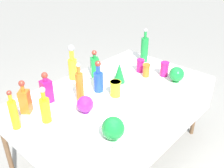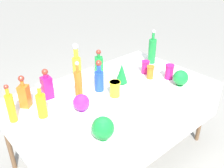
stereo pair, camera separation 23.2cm
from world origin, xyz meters
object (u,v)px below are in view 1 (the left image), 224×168
(tall_bottle_0, at_px, (98,79))
(square_decanter_1, at_px, (25,100))
(square_decanter_0, at_px, (47,89))
(round_bowl_1, at_px, (85,104))
(square_decanter_2, at_px, (95,65))
(slender_vase_2, at_px, (115,88))
(tall_bottle_1, at_px, (14,113))
(round_bowl_2, at_px, (177,74))
(slender_vase_0, at_px, (146,70))
(slender_vase_1, at_px, (164,69))
(tall_bottle_4, at_px, (73,65))
(tall_bottle_5, at_px, (144,49))
(fluted_vase_0, at_px, (119,73))
(cardboard_box_behind_left, at_px, (70,95))
(round_bowl_0, at_px, (113,128))
(tall_bottle_3, at_px, (45,108))
(tall_bottle_2, at_px, (80,86))
(slender_vase_3, at_px, (140,65))

(tall_bottle_0, bearing_deg, square_decanter_1, 163.01)
(square_decanter_0, distance_m, round_bowl_1, 0.39)
(square_decanter_1, distance_m, square_decanter_2, 0.86)
(slender_vase_2, bearing_deg, tall_bottle_1, 163.90)
(round_bowl_2, bearing_deg, slender_vase_0, 110.49)
(slender_vase_1, xyz_separation_m, round_bowl_2, (-0.03, -0.16, -0.00))
(tall_bottle_4, height_order, square_decanter_0, tall_bottle_4)
(tall_bottle_5, bearing_deg, slender_vase_1, -114.01)
(fluted_vase_0, bearing_deg, slender_vase_2, -147.00)
(tall_bottle_5, height_order, round_bowl_1, tall_bottle_5)
(square_decanter_0, xyz_separation_m, slender_vase_2, (0.48, -0.38, -0.04))
(slender_vase_2, relative_size, fluted_vase_0, 0.70)
(tall_bottle_0, distance_m, cardboard_box_behind_left, 1.29)
(square_decanter_0, bearing_deg, fluted_vase_0, -18.80)
(square_decanter_2, height_order, slender_vase_0, square_decanter_2)
(slender_vase_1, bearing_deg, tall_bottle_5, 65.99)
(round_bowl_0, bearing_deg, tall_bottle_0, 53.61)
(slender_vase_0, bearing_deg, tall_bottle_3, 173.79)
(tall_bottle_1, bearing_deg, round_bowl_1, -25.77)
(round_bowl_2, bearing_deg, fluted_vase_0, 134.19)
(square_decanter_1, xyz_separation_m, round_bowl_2, (1.32, -0.65, -0.04))
(round_bowl_1, xyz_separation_m, round_bowl_2, (0.99, -0.29, 0.01))
(tall_bottle_0, bearing_deg, round_bowl_2, -34.09)
(tall_bottle_3, xyz_separation_m, round_bowl_1, (0.29, -0.14, -0.04))
(square_decanter_2, height_order, fluted_vase_0, square_decanter_2)
(tall_bottle_2, height_order, slender_vase_2, tall_bottle_2)
(tall_bottle_2, xyz_separation_m, round_bowl_2, (0.91, -0.44, -0.07))
(slender_vase_1, distance_m, slender_vase_2, 0.67)
(slender_vase_1, relative_size, round_bowl_2, 0.98)
(tall_bottle_4, distance_m, round_bowl_0, 1.02)
(cardboard_box_behind_left, bearing_deg, square_decanter_1, -142.74)
(tall_bottle_3, height_order, square_decanter_1, tall_bottle_3)
(round_bowl_2, height_order, cardboard_box_behind_left, round_bowl_2)
(tall_bottle_5, xyz_separation_m, round_bowl_1, (-1.20, -0.27, -0.08))
(round_bowl_0, xyz_separation_m, round_bowl_2, (1.08, 0.10, -0.01))
(tall_bottle_5, height_order, square_decanter_1, tall_bottle_5)
(slender_vase_1, bearing_deg, round_bowl_0, -166.46)
(square_decanter_2, distance_m, round_bowl_0, 1.03)
(round_bowl_2, xyz_separation_m, cardboard_box_behind_left, (-0.30, 1.43, -0.71))
(tall_bottle_0, bearing_deg, fluted_vase_0, -7.39)
(square_decanter_2, bearing_deg, slender_vase_0, -49.72)
(slender_vase_2, bearing_deg, slender_vase_3, 13.62)
(square_decanter_0, xyz_separation_m, slender_vase_1, (1.14, -0.49, -0.04))
(tall_bottle_2, height_order, square_decanter_2, tall_bottle_2)
(tall_bottle_2, xyz_separation_m, cardboard_box_behind_left, (0.61, 0.99, -0.78))
(tall_bottle_5, bearing_deg, slender_vase_0, -140.93)
(tall_bottle_0, relative_size, tall_bottle_2, 0.84)
(slender_vase_1, relative_size, fluted_vase_0, 0.74)
(square_decanter_1, bearing_deg, cardboard_box_behind_left, 37.26)
(slender_vase_1, height_order, cardboard_box_behind_left, slender_vase_1)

